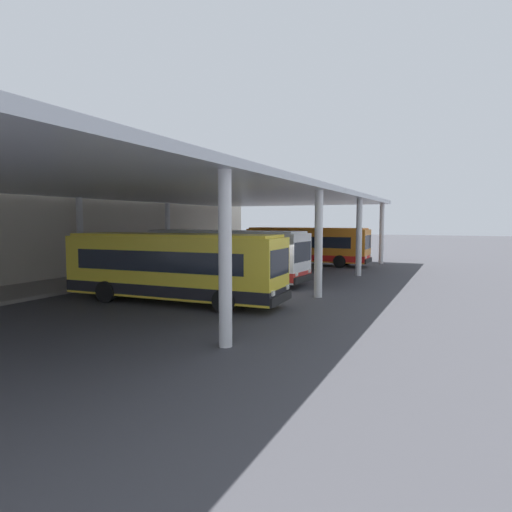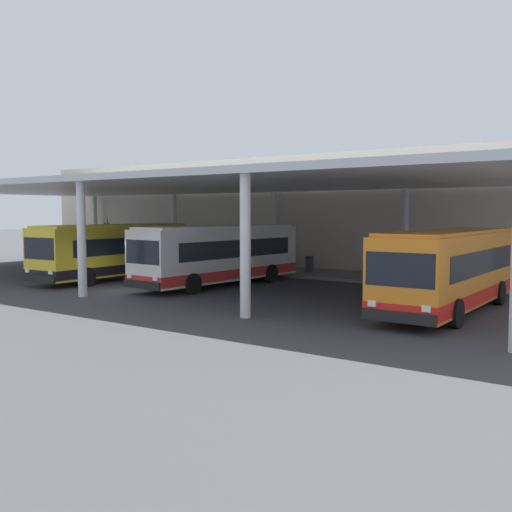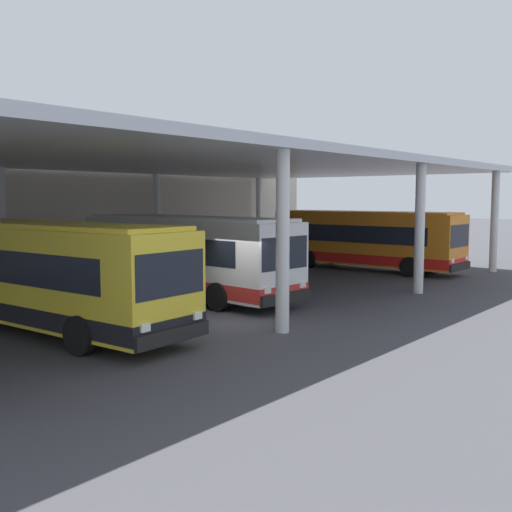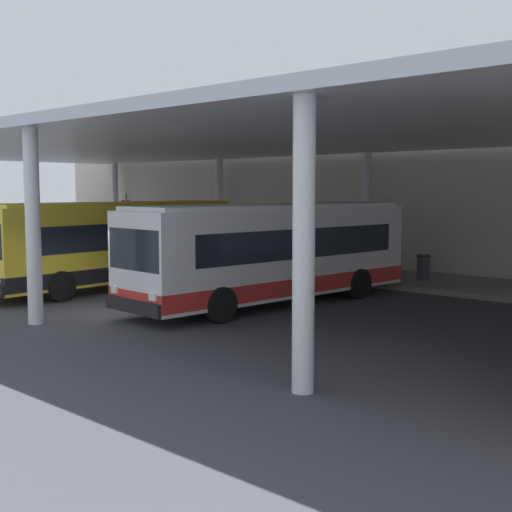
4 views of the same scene
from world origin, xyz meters
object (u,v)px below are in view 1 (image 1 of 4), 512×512
(bus_second_bay, at_px, (224,255))
(bus_nearest_bay, at_px, (173,267))
(bus_middle_bay, at_px, (307,245))
(trash_bin, at_px, (145,264))
(bench_waiting, at_px, (120,267))

(bus_second_bay, bearing_deg, bus_nearest_bay, -170.34)
(bus_middle_bay, bearing_deg, bus_second_bay, 174.88)
(bus_nearest_bay, distance_m, trash_bin, 11.69)
(bus_nearest_bay, bearing_deg, bus_second_bay, 9.66)
(bus_second_bay, xyz_separation_m, bus_middle_bay, (12.36, -1.11, 0.00))
(bus_second_bay, distance_m, trash_bin, 7.40)
(bus_second_bay, bearing_deg, bus_middle_bay, -5.12)
(bus_second_bay, distance_m, bench_waiting, 7.65)
(bus_middle_bay, bearing_deg, trash_bin, 142.96)
(bench_waiting, height_order, trash_bin, trash_bin)
(bus_nearest_bay, xyz_separation_m, bus_second_bay, (6.77, 1.15, 0.00))
(bus_nearest_bay, bearing_deg, trash_bin, 45.93)
(bus_middle_bay, xyz_separation_m, bench_waiting, (-13.22, 8.64, -0.99))
(bus_second_bay, height_order, bus_middle_bay, same)
(bus_nearest_bay, relative_size, bus_second_bay, 1.00)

